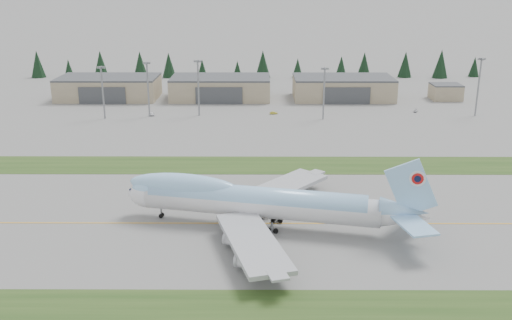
{
  "coord_description": "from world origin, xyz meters",
  "views": [
    {
      "loc": [
        3.54,
        -127.09,
        57.03
      ],
      "look_at": [
        2.89,
        25.52,
        8.0
      ],
      "focal_mm": 40.0,
      "sensor_mm": 36.0,
      "label": 1
    }
  ],
  "objects_px": {
    "hangar_center": "(221,88)",
    "hangar_right": "(343,88)",
    "hangar_left": "(109,88)",
    "service_vehicle_c": "(415,112)",
    "boeing_747_freighter": "(257,201)",
    "service_vehicle_a": "(152,115)",
    "service_vehicle_b": "(274,114)"
  },
  "relations": [
    {
      "from": "boeing_747_freighter",
      "to": "service_vehicle_c",
      "type": "relative_size",
      "value": 19.78
    },
    {
      "from": "service_vehicle_c",
      "to": "hangar_center",
      "type": "bearing_deg",
      "value": -178.98
    },
    {
      "from": "service_vehicle_a",
      "to": "service_vehicle_b",
      "type": "distance_m",
      "value": 52.9
    },
    {
      "from": "hangar_left",
      "to": "boeing_747_freighter",
      "type": "bearing_deg",
      "value": -64.21
    },
    {
      "from": "service_vehicle_c",
      "to": "service_vehicle_a",
      "type": "bearing_deg",
      "value": -157.04
    },
    {
      "from": "boeing_747_freighter",
      "to": "service_vehicle_b",
      "type": "height_order",
      "value": "boeing_747_freighter"
    },
    {
      "from": "hangar_left",
      "to": "service_vehicle_c",
      "type": "height_order",
      "value": "hangar_left"
    },
    {
      "from": "hangar_center",
      "to": "service_vehicle_b",
      "type": "xyz_separation_m",
      "value": [
        25.2,
        -33.8,
        -5.39
      ]
    },
    {
      "from": "boeing_747_freighter",
      "to": "service_vehicle_b",
      "type": "distance_m",
      "value": 118.1
    },
    {
      "from": "boeing_747_freighter",
      "to": "hangar_right",
      "type": "height_order",
      "value": "boeing_747_freighter"
    },
    {
      "from": "hangar_left",
      "to": "hangar_right",
      "type": "height_order",
      "value": "same"
    },
    {
      "from": "boeing_747_freighter",
      "to": "hangar_right",
      "type": "distance_m",
      "value": 157.17
    },
    {
      "from": "service_vehicle_a",
      "to": "service_vehicle_b",
      "type": "relative_size",
      "value": 1.17
    },
    {
      "from": "hangar_center",
      "to": "service_vehicle_b",
      "type": "relative_size",
      "value": 14.07
    },
    {
      "from": "hangar_left",
      "to": "service_vehicle_c",
      "type": "xyz_separation_m",
      "value": [
        143.32,
        -29.3,
        -5.39
      ]
    },
    {
      "from": "service_vehicle_c",
      "to": "boeing_747_freighter",
      "type": "bearing_deg",
      "value": -100.46
    },
    {
      "from": "boeing_747_freighter",
      "to": "service_vehicle_a",
      "type": "distance_m",
      "value": 123.93
    },
    {
      "from": "hangar_left",
      "to": "hangar_right",
      "type": "relative_size",
      "value": 1.0
    },
    {
      "from": "boeing_747_freighter",
      "to": "hangar_left",
      "type": "distance_m",
      "value": 168.29
    },
    {
      "from": "hangar_right",
      "to": "boeing_747_freighter",
      "type": "bearing_deg",
      "value": -105.41
    },
    {
      "from": "hangar_center",
      "to": "hangar_right",
      "type": "relative_size",
      "value": 1.0
    },
    {
      "from": "service_vehicle_b",
      "to": "service_vehicle_a",
      "type": "bearing_deg",
      "value": 80.98
    },
    {
      "from": "hangar_right",
      "to": "service_vehicle_a",
      "type": "bearing_deg",
      "value": -157.35
    },
    {
      "from": "hangar_right",
      "to": "service_vehicle_b",
      "type": "relative_size",
      "value": 14.07
    },
    {
      "from": "service_vehicle_a",
      "to": "hangar_left",
      "type": "bearing_deg",
      "value": 103.7
    },
    {
      "from": "hangar_center",
      "to": "service_vehicle_a",
      "type": "bearing_deg",
      "value": -127.07
    },
    {
      "from": "service_vehicle_b",
      "to": "service_vehicle_c",
      "type": "distance_m",
      "value": 63.28
    },
    {
      "from": "service_vehicle_c",
      "to": "hangar_right",
      "type": "bearing_deg",
      "value": 153.4
    },
    {
      "from": "boeing_747_freighter",
      "to": "hangar_center",
      "type": "relative_size",
      "value": 1.55
    },
    {
      "from": "service_vehicle_c",
      "to": "service_vehicle_b",
      "type": "bearing_deg",
      "value": -156.55
    },
    {
      "from": "hangar_left",
      "to": "service_vehicle_b",
      "type": "relative_size",
      "value": 14.07
    },
    {
      "from": "service_vehicle_a",
      "to": "service_vehicle_c",
      "type": "relative_size",
      "value": 1.06
    }
  ]
}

